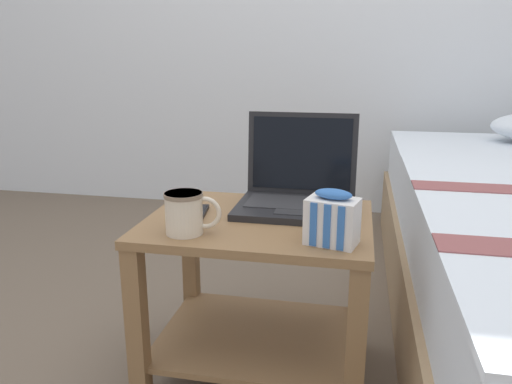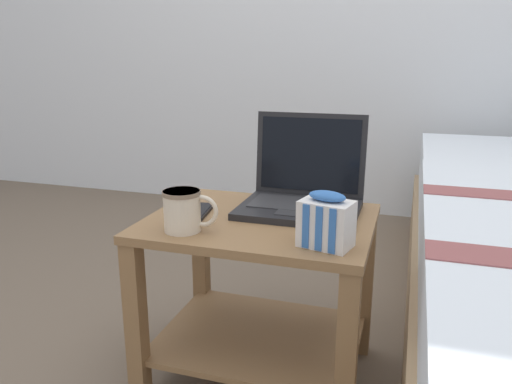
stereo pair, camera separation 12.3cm
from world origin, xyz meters
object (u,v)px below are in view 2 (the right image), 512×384
(cell_phone, at_px, (197,211))
(snack_bag, at_px, (326,221))
(laptop, at_px, (303,191))
(mug_front_left, at_px, (183,209))

(cell_phone, bearing_deg, snack_bag, -20.02)
(laptop, distance_m, snack_bag, 0.28)
(laptop, distance_m, mug_front_left, 0.35)
(laptop, height_order, cell_phone, laptop)
(snack_bag, bearing_deg, mug_front_left, -179.46)
(mug_front_left, height_order, cell_phone, mug_front_left)
(laptop, height_order, snack_bag, laptop)
(mug_front_left, relative_size, cell_phone, 0.91)
(mug_front_left, relative_size, snack_bag, 1.06)
(mug_front_left, xyz_separation_m, cell_phone, (-0.03, 0.14, -0.05))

